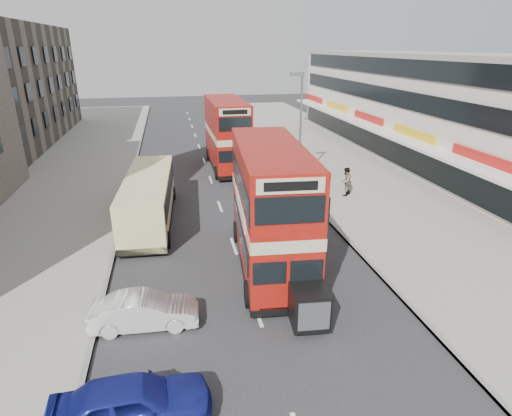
{
  "coord_description": "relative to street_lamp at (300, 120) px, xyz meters",
  "views": [
    {
      "loc": [
        -2.84,
        -11.73,
        9.86
      ],
      "look_at": [
        0.6,
        5.06,
        3.23
      ],
      "focal_mm": 29.46,
      "sensor_mm": 36.0,
      "label": 1
    }
  ],
  "objects": [
    {
      "name": "pedestrian_near",
      "position": [
        2.23,
        -3.93,
        -3.63
      ],
      "size": [
        0.89,
        0.87,
        2.01
      ],
      "primitive_type": "imported",
      "rotation": [
        0.0,
        0.0,
        3.87
      ],
      "color": "gray",
      "rests_on": "pavement_right"
    },
    {
      "name": "kerb_left",
      "position": [
        -12.62,
        2.0,
        -4.71
      ],
      "size": [
        0.2,
        90.0,
        0.16
      ],
      "primitive_type": "cube",
      "color": "gray",
      "rests_on": "ground"
    },
    {
      "name": "pavement_left",
      "position": [
        -18.52,
        2.0,
        -4.71
      ],
      "size": [
        12.0,
        90.0,
        0.15
      ],
      "primitive_type": "cube",
      "color": "gray",
      "rests_on": "ground"
    },
    {
      "name": "car_left_near",
      "position": [
        -10.94,
        -20.46,
        -4.04
      ],
      "size": [
        4.46,
        1.99,
        1.49
      ],
      "primitive_type": "imported",
      "rotation": [
        0.0,
        0.0,
        1.62
      ],
      "color": "navy",
      "rests_on": "ground"
    },
    {
      "name": "road_surface",
      "position": [
        -6.52,
        2.0,
        -4.78
      ],
      "size": [
        12.0,
        90.0,
        0.01
      ],
      "primitive_type": "cube",
      "color": "#28282B",
      "rests_on": "ground"
    },
    {
      "name": "car_right_a",
      "position": [
        -1.34,
        -2.97,
        -4.19
      ],
      "size": [
        4.09,
        1.69,
        1.18
      ],
      "primitive_type": "imported",
      "rotation": [
        0.0,
        0.0,
        -1.58
      ],
      "color": "maroon",
      "rests_on": "ground"
    },
    {
      "name": "ground",
      "position": [
        -6.52,
        -18.0,
        -4.78
      ],
      "size": [
        160.0,
        160.0,
        0.0
      ],
      "primitive_type": "plane",
      "color": "#28282B",
      "rests_on": "ground"
    },
    {
      "name": "cyclist",
      "position": [
        -2.42,
        1.28,
        -4.11
      ],
      "size": [
        0.62,
        1.71,
        2.01
      ],
      "rotation": [
        0.0,
        0.0,
        -0.02
      ],
      "color": "gray",
      "rests_on": "ground"
    },
    {
      "name": "pavement_right",
      "position": [
        5.48,
        2.0,
        -4.71
      ],
      "size": [
        12.0,
        90.0,
        0.15
      ],
      "primitive_type": "cube",
      "color": "gray",
      "rests_on": "ground"
    },
    {
      "name": "car_left_front",
      "position": [
        -10.79,
        -16.0,
        -4.13
      ],
      "size": [
        4.03,
        1.6,
        1.3
      ],
      "primitive_type": "imported",
      "rotation": [
        0.0,
        0.0,
        1.51
      ],
      "color": "silver",
      "rests_on": "ground"
    },
    {
      "name": "bus_main",
      "position": [
        -5.13,
        -12.38,
        -1.82
      ],
      "size": [
        3.53,
        10.42,
        5.64
      ],
      "rotation": [
        0.0,
        0.0,
        3.06
      ],
      "color": "black",
      "rests_on": "ground"
    },
    {
      "name": "commercial_row",
      "position": [
        13.42,
        4.0,
        -0.09
      ],
      "size": [
        9.9,
        46.2,
        9.3
      ],
      "color": "beige",
      "rests_on": "ground"
    },
    {
      "name": "street_lamp",
      "position": [
        0.0,
        0.0,
        0.0
      ],
      "size": [
        1.0,
        0.2,
        8.12
      ],
      "color": "slate",
      "rests_on": "ground"
    },
    {
      "name": "kerb_right",
      "position": [
        -0.42,
        2.0,
        -4.71
      ],
      "size": [
        0.2,
        90.0,
        0.16
      ],
      "primitive_type": "cube",
      "color": "gray",
      "rests_on": "ground"
    },
    {
      "name": "coach",
      "position": [
        -10.89,
        -5.63,
        -3.25
      ],
      "size": [
        3.08,
        9.98,
        2.61
      ],
      "rotation": [
        0.0,
        0.0,
        -0.06
      ],
      "color": "black",
      "rests_on": "ground"
    },
    {
      "name": "car_right_b",
      "position": [
        -1.32,
        2.78,
        -4.25
      ],
      "size": [
        3.92,
        1.92,
        1.07
      ],
      "primitive_type": "imported",
      "rotation": [
        0.0,
        0.0,
        -1.53
      ],
      "color": "#CF4514",
      "rests_on": "ground"
    },
    {
      "name": "bus_second",
      "position": [
        -4.69,
        5.22,
        -1.85
      ],
      "size": [
        2.89,
        10.12,
        5.57
      ],
      "rotation": [
        0.0,
        0.0,
        3.15
      ],
      "color": "black",
      "rests_on": "ground"
    }
  ]
}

